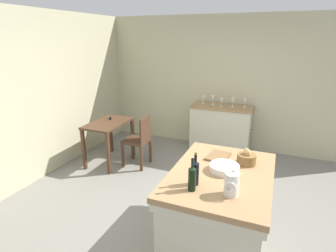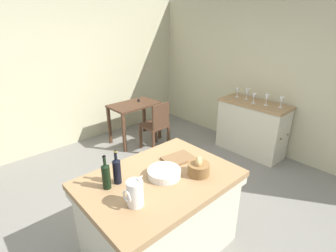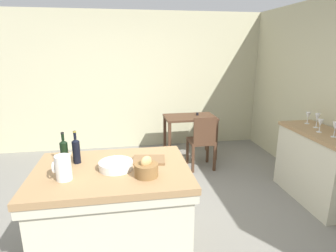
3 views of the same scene
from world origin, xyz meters
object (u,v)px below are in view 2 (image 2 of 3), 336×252
island_table (160,211)px  wine_glass_middle (254,96)px  wine_glass_far_right (238,91)px  cutting_board (178,158)px  wine_glass_right (247,92)px  side_cabinet (252,127)px  bread_basket (198,168)px  writing_desk (134,110)px  wooden_chair (156,125)px  wine_glass_left (267,98)px  wine_bottle_dark (117,170)px  wash_bowl (164,173)px  wine_bottle_amber (106,175)px  wine_glass_far_left (281,100)px  pitcher (135,193)px

island_table → wine_glass_middle: bearing=11.8°
wine_glass_far_right → island_table: bearing=-160.7°
cutting_board → wine_glass_right: size_ratio=1.64×
side_cabinet → cutting_board: 2.28m
cutting_board → bread_basket: bearing=-100.1°
island_table → writing_desk: (1.30, 2.27, 0.17)m
wooden_chair → bread_basket: bearing=-119.3°
bread_basket → side_cabinet: bearing=17.9°
wine_glass_left → writing_desk: bearing=122.5°
island_table → wine_bottle_dark: 0.65m
wooden_chair → wine_glass_far_right: size_ratio=5.66×
writing_desk → island_table: bearing=-119.8°
wash_bowl → wine_glass_far_right: 2.74m
wine_glass_left → wine_glass_middle: (-0.04, 0.20, -0.01)m
wine_glass_left → bread_basket: bearing=-166.7°
cutting_board → wine_glass_middle: 2.19m
wine_bottle_dark → wine_glass_far_right: (2.95, 0.73, 0.05)m
side_cabinet → wooden_chair: 1.67m
wine_bottle_amber → wine_glass_middle: wine_bottle_amber is taller
wash_bowl → cutting_board: size_ratio=1.00×
wine_glass_far_left → wine_glass_left: 0.22m
side_cabinet → wine_glass_middle: (-0.06, 0.00, 0.57)m
pitcher → bread_basket: (0.68, -0.05, -0.04)m
wooden_chair → wine_glass_far_right: (1.25, -0.78, 0.55)m
writing_desk → wine_glass_far_left: wine_glass_far_left is taller
pitcher → wine_glass_left: 2.97m
island_table → wine_glass_far_left: 2.68m
wine_bottle_amber → wine_glass_far_left: wine_bottle_amber is taller
island_table → wine_glass_middle: 2.62m
island_table → pitcher: size_ratio=5.55×
island_table → pitcher: 0.66m
writing_desk → wine_bottle_amber: 2.74m
island_table → wine_glass_far_left: bearing=2.5°
wooden_chair → wine_glass_right: bearing=-38.5°
writing_desk → wooden_chair: bearing=-83.3°
side_cabinet → pitcher: pitcher is taller
pitcher → wine_glass_far_right: bearing=19.7°
writing_desk → wooden_chair: wooden_chair is taller
bread_basket → wine_glass_far_left: size_ratio=1.20×
side_cabinet → wine_glass_right: size_ratio=6.22×
wine_bottle_dark → wine_glass_left: wine_bottle_dark is taller
wooden_chair → wine_glass_far_left: bearing=-51.9°
island_table → wine_bottle_dark: size_ratio=4.43×
bread_basket → wine_glass_far_left: bearing=7.9°
wash_bowl → bread_basket: bread_basket is taller
wine_glass_far_left → bread_basket: bearing=-172.1°
pitcher → wine_glass_right: 3.12m
wine_glass_middle → wine_glass_right: wine_glass_right is taller
wine_glass_far_left → wooden_chair: bearing=128.1°
pitcher → wine_bottle_dark: bearing=80.9°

